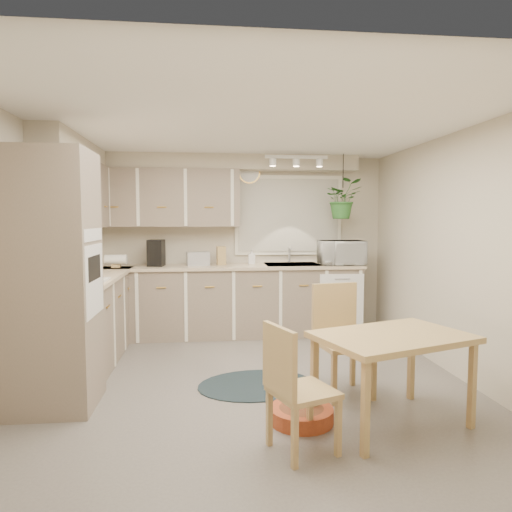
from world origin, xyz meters
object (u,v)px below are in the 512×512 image
chair_back (344,341)px  braided_rug (256,385)px  dining_table (392,379)px  pet_bed (301,415)px  chair_left (303,388)px  microwave (341,250)px

chair_back → braided_rug: size_ratio=0.89×
dining_table → braided_rug: size_ratio=1.01×
pet_bed → chair_left: bearing=-100.6°
dining_table → chair_back: size_ratio=1.14×
chair_left → pet_bed: chair_left is taller
dining_table → braided_rug: (-0.93, 0.90, -0.34)m
dining_table → braided_rug: bearing=135.8°
dining_table → chair_left: (-0.75, -0.32, 0.09)m
braided_rug → pet_bed: (0.26, -0.80, 0.05)m
dining_table → pet_bed: dining_table is taller
dining_table → microwave: size_ratio=1.89×
chair_left → pet_bed: size_ratio=1.77×
chair_back → dining_table: bearing=96.9°
braided_rug → pet_bed: bearing=-71.9°
dining_table → microwave: bearing=81.4°
chair_back → chair_left: bearing=48.5°
chair_back → braided_rug: chair_back is taller
chair_left → microwave: microwave is taller
braided_rug → pet_bed: size_ratio=2.23×
braided_rug → pet_bed: 0.84m
dining_table → chair_back: chair_back is taller
dining_table → braided_rug: dining_table is taller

